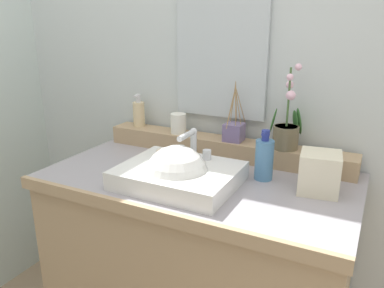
{
  "coord_description": "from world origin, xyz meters",
  "views": [
    {
      "loc": [
        0.58,
        -1.2,
        1.37
      ],
      "look_at": [
        -0.01,
        -0.03,
        0.95
      ],
      "focal_mm": 35.88,
      "sensor_mm": 36.0,
      "label": 1
    }
  ],
  "objects_px": {
    "sink_basin": "(178,176)",
    "soap_bar": "(165,151)",
    "tumbler_cup": "(178,123)",
    "reed_diffuser": "(234,131)",
    "potted_plant": "(286,130)",
    "soap_dispenser": "(139,113)",
    "tissue_box": "(319,173)",
    "lotion_bottle": "(264,159)"
  },
  "relations": [
    {
      "from": "potted_plant",
      "to": "soap_dispenser",
      "type": "height_order",
      "value": "potted_plant"
    },
    {
      "from": "soap_bar",
      "to": "reed_diffuser",
      "type": "relative_size",
      "value": 0.28
    },
    {
      "from": "soap_bar",
      "to": "tumbler_cup",
      "type": "bearing_deg",
      "value": 106.72
    },
    {
      "from": "lotion_bottle",
      "to": "soap_bar",
      "type": "bearing_deg",
      "value": -166.26
    },
    {
      "from": "sink_basin",
      "to": "soap_bar",
      "type": "xyz_separation_m",
      "value": [
        -0.11,
        0.1,
        0.04
      ]
    },
    {
      "from": "sink_basin",
      "to": "tissue_box",
      "type": "height_order",
      "value": "sink_basin"
    },
    {
      "from": "sink_basin",
      "to": "soap_bar",
      "type": "distance_m",
      "value": 0.16
    },
    {
      "from": "sink_basin",
      "to": "soap_dispenser",
      "type": "bearing_deg",
      "value": 138.17
    },
    {
      "from": "soap_bar",
      "to": "reed_diffuser",
      "type": "distance_m",
      "value": 0.31
    },
    {
      "from": "soap_bar",
      "to": "reed_diffuser",
      "type": "xyz_separation_m",
      "value": [
        0.19,
        0.25,
        0.04
      ]
    },
    {
      "from": "sink_basin",
      "to": "reed_diffuser",
      "type": "distance_m",
      "value": 0.37
    },
    {
      "from": "sink_basin",
      "to": "potted_plant",
      "type": "bearing_deg",
      "value": 49.88
    },
    {
      "from": "potted_plant",
      "to": "reed_diffuser",
      "type": "height_order",
      "value": "potted_plant"
    },
    {
      "from": "potted_plant",
      "to": "tumbler_cup",
      "type": "height_order",
      "value": "potted_plant"
    },
    {
      "from": "lotion_bottle",
      "to": "potted_plant",
      "type": "bearing_deg",
      "value": 76.61
    },
    {
      "from": "tumbler_cup",
      "to": "tissue_box",
      "type": "height_order",
      "value": "tumbler_cup"
    },
    {
      "from": "sink_basin",
      "to": "tissue_box",
      "type": "bearing_deg",
      "value": 20.25
    },
    {
      "from": "soap_dispenser",
      "to": "tissue_box",
      "type": "bearing_deg",
      "value": -13.17
    },
    {
      "from": "sink_basin",
      "to": "soap_bar",
      "type": "relative_size",
      "value": 5.8
    },
    {
      "from": "soap_dispenser",
      "to": "reed_diffuser",
      "type": "bearing_deg",
      "value": -2.38
    },
    {
      "from": "soap_dispenser",
      "to": "sink_basin",
      "type": "bearing_deg",
      "value": -41.83
    },
    {
      "from": "lotion_bottle",
      "to": "sink_basin",
      "type": "bearing_deg",
      "value": -143.36
    },
    {
      "from": "potted_plant",
      "to": "tissue_box",
      "type": "height_order",
      "value": "potted_plant"
    },
    {
      "from": "potted_plant",
      "to": "reed_diffuser",
      "type": "bearing_deg",
      "value": 179.19
    },
    {
      "from": "lotion_bottle",
      "to": "tissue_box",
      "type": "distance_m",
      "value": 0.2
    },
    {
      "from": "soap_bar",
      "to": "potted_plant",
      "type": "distance_m",
      "value": 0.48
    },
    {
      "from": "sink_basin",
      "to": "soap_bar",
      "type": "bearing_deg",
      "value": 138.44
    },
    {
      "from": "soap_bar",
      "to": "reed_diffuser",
      "type": "bearing_deg",
      "value": 53.13
    },
    {
      "from": "tumbler_cup",
      "to": "tissue_box",
      "type": "xyz_separation_m",
      "value": [
        0.64,
        -0.18,
        -0.05
      ]
    },
    {
      "from": "reed_diffuser",
      "to": "lotion_bottle",
      "type": "xyz_separation_m",
      "value": [
        0.18,
        -0.16,
        -0.04
      ]
    },
    {
      "from": "sink_basin",
      "to": "tissue_box",
      "type": "distance_m",
      "value": 0.48
    },
    {
      "from": "reed_diffuser",
      "to": "tumbler_cup",
      "type": "bearing_deg",
      "value": -178.81
    },
    {
      "from": "reed_diffuser",
      "to": "soap_dispenser",
      "type": "bearing_deg",
      "value": 177.62
    },
    {
      "from": "potted_plant",
      "to": "soap_dispenser",
      "type": "bearing_deg",
      "value": 178.1
    },
    {
      "from": "tumbler_cup",
      "to": "lotion_bottle",
      "type": "bearing_deg",
      "value": -19.37
    },
    {
      "from": "soap_bar",
      "to": "potted_plant",
      "type": "height_order",
      "value": "potted_plant"
    },
    {
      "from": "soap_dispenser",
      "to": "potted_plant",
      "type": "bearing_deg",
      "value": -1.9
    },
    {
      "from": "sink_basin",
      "to": "tissue_box",
      "type": "relative_size",
      "value": 2.95
    },
    {
      "from": "potted_plant",
      "to": "tumbler_cup",
      "type": "xyz_separation_m",
      "value": [
        -0.47,
        -0.0,
        -0.03
      ]
    },
    {
      "from": "tissue_box",
      "to": "potted_plant",
      "type": "bearing_deg",
      "value": 131.93
    },
    {
      "from": "soap_bar",
      "to": "potted_plant",
      "type": "bearing_deg",
      "value": 31.41
    },
    {
      "from": "sink_basin",
      "to": "potted_plant",
      "type": "height_order",
      "value": "potted_plant"
    }
  ]
}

